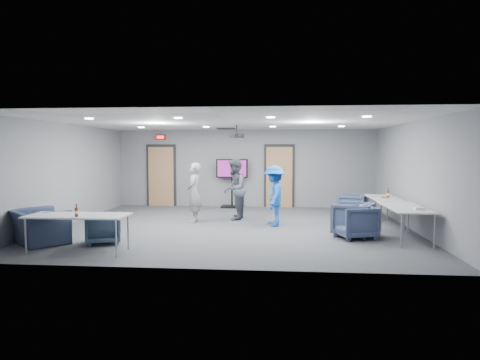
# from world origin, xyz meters

# --- Properties ---
(floor) EXTENTS (9.00, 9.00, 0.00)m
(floor) POSITION_xyz_m (0.00, 0.00, 0.00)
(floor) COLOR #33363A
(floor) RESTS_ON ground
(ceiling) EXTENTS (9.00, 9.00, 0.00)m
(ceiling) POSITION_xyz_m (0.00, 0.00, 2.70)
(ceiling) COLOR silver
(ceiling) RESTS_ON wall_back
(wall_back) EXTENTS (9.00, 0.02, 2.70)m
(wall_back) POSITION_xyz_m (0.00, 4.00, 1.35)
(wall_back) COLOR slate
(wall_back) RESTS_ON floor
(wall_front) EXTENTS (9.00, 0.02, 2.70)m
(wall_front) POSITION_xyz_m (0.00, -4.00, 1.35)
(wall_front) COLOR slate
(wall_front) RESTS_ON floor
(wall_left) EXTENTS (0.02, 8.00, 2.70)m
(wall_left) POSITION_xyz_m (-4.50, 0.00, 1.35)
(wall_left) COLOR slate
(wall_left) RESTS_ON floor
(wall_right) EXTENTS (0.02, 8.00, 2.70)m
(wall_right) POSITION_xyz_m (4.50, 0.00, 1.35)
(wall_right) COLOR slate
(wall_right) RESTS_ON floor
(door_left) EXTENTS (1.06, 0.17, 2.24)m
(door_left) POSITION_xyz_m (-3.00, 3.95, 1.07)
(door_left) COLOR black
(door_left) RESTS_ON wall_back
(door_right) EXTENTS (1.06, 0.17, 2.24)m
(door_right) POSITION_xyz_m (1.20, 3.95, 1.07)
(door_right) COLOR black
(door_right) RESTS_ON wall_back
(exit_sign) EXTENTS (0.32, 0.08, 0.16)m
(exit_sign) POSITION_xyz_m (-3.00, 3.93, 2.45)
(exit_sign) COLOR black
(exit_sign) RESTS_ON wall_back
(hvac_diffuser) EXTENTS (0.60, 0.60, 0.03)m
(hvac_diffuser) POSITION_xyz_m (-0.50, 2.80, 2.69)
(hvac_diffuser) COLOR black
(hvac_diffuser) RESTS_ON ceiling
(downlights) EXTENTS (6.18, 3.78, 0.02)m
(downlights) POSITION_xyz_m (0.00, 0.00, 2.68)
(downlights) COLOR white
(downlights) RESTS_ON ceiling
(person_a) EXTENTS (0.42, 0.62, 1.64)m
(person_a) POSITION_xyz_m (-1.15, 0.64, 0.82)
(person_a) COLOR gray
(person_a) RESTS_ON floor
(person_b) EXTENTS (0.72, 0.89, 1.75)m
(person_b) POSITION_xyz_m (-0.09, 1.16, 0.87)
(person_b) COLOR #4C4F5B
(person_b) RESTS_ON floor
(person_c) EXTENTS (0.39, 0.92, 1.56)m
(person_c) POSITION_xyz_m (1.06, 0.59, 0.78)
(person_c) COLOR silver
(person_c) RESTS_ON floor
(person_d) EXTENTS (0.67, 1.07, 1.60)m
(person_d) POSITION_xyz_m (1.07, 0.20, 0.80)
(person_d) COLOR #1B51B2
(person_d) RESTS_ON floor
(chair_right_a) EXTENTS (1.00, 0.98, 0.71)m
(chair_right_a) POSITION_xyz_m (3.35, 1.74, 0.35)
(chair_right_a) COLOR #394B63
(chair_right_a) RESTS_ON floor
(chair_right_b) EXTENTS (1.13, 1.12, 0.79)m
(chair_right_b) POSITION_xyz_m (2.90, -0.94, 0.39)
(chair_right_b) COLOR #3E4D6C
(chair_right_b) RESTS_ON floor
(chair_right_c) EXTENTS (1.02, 1.00, 0.75)m
(chair_right_c) POSITION_xyz_m (2.90, -1.21, 0.38)
(chair_right_c) COLOR #3A4665
(chair_right_c) RESTS_ON floor
(chair_front_a) EXTENTS (0.90, 0.91, 0.65)m
(chair_front_a) POSITION_xyz_m (-2.55, -2.22, 0.33)
(chair_front_a) COLOR #3A4D64
(chair_front_a) RESTS_ON floor
(chair_front_b) EXTENTS (1.50, 1.48, 0.73)m
(chair_front_b) POSITION_xyz_m (-3.89, -2.40, 0.37)
(chair_front_b) COLOR #313C56
(chair_front_b) RESTS_ON floor
(table_right_a) EXTENTS (0.73, 1.76, 0.73)m
(table_right_a) POSITION_xyz_m (4.00, 0.68, 0.68)
(table_right_a) COLOR silver
(table_right_a) RESTS_ON floor
(table_right_b) EXTENTS (0.80, 1.93, 0.73)m
(table_right_b) POSITION_xyz_m (4.00, -1.22, 0.69)
(table_right_b) COLOR silver
(table_right_b) RESTS_ON floor
(table_front_left) EXTENTS (1.94, 0.81, 0.73)m
(table_front_left) POSITION_xyz_m (-2.73, -3.00, 0.69)
(table_front_left) COLOR silver
(table_front_left) RESTS_ON floor
(bottle_front) EXTENTS (0.07, 0.07, 0.25)m
(bottle_front) POSITION_xyz_m (-2.63, -3.24, 0.82)
(bottle_front) COLOR #5A290F
(bottle_front) RESTS_ON table_front_left
(bottle_right) EXTENTS (0.07, 0.07, 0.26)m
(bottle_right) POSITION_xyz_m (4.08, 0.64, 0.83)
(bottle_right) COLOR #5A290F
(bottle_right) RESTS_ON table_right_a
(snack_box) EXTENTS (0.19, 0.16, 0.04)m
(snack_box) POSITION_xyz_m (3.96, 0.55, 0.75)
(snack_box) COLOR #BC322F
(snack_box) RESTS_ON table_right_a
(wrapper) EXTENTS (0.22, 0.16, 0.05)m
(wrapper) POSITION_xyz_m (4.17, -1.63, 0.75)
(wrapper) COLOR silver
(wrapper) RESTS_ON table_right_b
(tv_stand) EXTENTS (1.10, 0.52, 1.69)m
(tv_stand) POSITION_xyz_m (-0.44, 3.75, 0.96)
(tv_stand) COLOR black
(tv_stand) RESTS_ON floor
(projector) EXTENTS (0.41, 0.39, 0.36)m
(projector) POSITION_xyz_m (-0.01, 1.05, 2.40)
(projector) COLOR black
(projector) RESTS_ON ceiling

